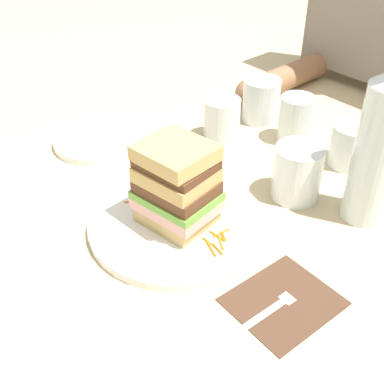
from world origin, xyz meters
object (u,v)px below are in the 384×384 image
knife (110,180)px  water_bottle (379,146)px  sandwich (177,185)px  empty_tumbler_0 (222,119)px  empty_tumbler_2 (351,145)px  fork (272,308)px  main_plate (178,223)px  empty_tumbler_1 (296,119)px  empty_tumbler_3 (261,100)px  napkin_dark (283,301)px  side_plate (97,140)px  juice_glass (297,176)px

knife → water_bottle: water_bottle is taller
sandwich → empty_tumbler_0: bearing=122.8°
sandwich → empty_tumbler_2: bearing=79.3°
fork → empty_tumbler_0: bearing=144.8°
sandwich → water_bottle: 0.31m
main_plate → fork: main_plate is taller
empty_tumbler_2 → knife: bearing=-123.6°
empty_tumbler_1 → empty_tumbler_2: 0.13m
fork → empty_tumbler_1: bearing=126.3°
empty_tumbler_1 → empty_tumbler_3: empty_tumbler_1 is taller
empty_tumbler_0 → empty_tumbler_1: size_ratio=0.91×
napkin_dark → empty_tumbler_1: size_ratio=1.47×
sandwich → knife: sandwich is taller
main_plate → side_plate: size_ratio=1.64×
juice_glass → empty_tumbler_3: size_ratio=1.04×
juice_glass → knife: bearing=-138.7°
water_bottle → empty_tumbler_2: size_ratio=3.62×
empty_tumbler_2 → side_plate: 0.50m
napkin_dark → knife: same height
sandwich → knife: bearing=-176.4°
empty_tumbler_1 → side_plate: size_ratio=0.55×
main_plate → juice_glass: (0.07, 0.21, 0.03)m
sandwich → empty_tumbler_3: sandwich is taller
sandwich → juice_glass: sandwich is taller
water_bottle → empty_tumbler_1: size_ratio=3.07×
fork → empty_tumbler_3: 0.54m
water_bottle → empty_tumbler_1: water_bottle is taller
fork → napkin_dark: bearing=87.1°
empty_tumbler_3 → water_bottle: bearing=-19.3°
side_plate → knife: bearing=-22.3°
napkin_dark → side_plate: (-0.53, 0.04, 0.01)m
empty_tumbler_1 → empty_tumbler_2: bearing=3.5°
empty_tumbler_1 → side_plate: empty_tumbler_1 is taller
main_plate → fork: 0.22m
juice_glass → empty_tumbler_0: bearing=169.8°
fork → empty_tumbler_2: (-0.15, 0.38, 0.04)m
knife → juice_glass: juice_glass is taller
side_plate → fork: bearing=-6.3°
main_plate → water_bottle: water_bottle is taller
water_bottle → empty_tumbler_3: water_bottle is taller
napkin_dark → empty_tumbler_1: (-0.27, 0.35, 0.05)m
knife → empty_tumbler_3: empty_tumbler_3 is taller
main_plate → sandwich: 0.07m
empty_tumbler_2 → empty_tumbler_1: bearing=-176.5°
empty_tumbler_3 → side_plate: size_ratio=0.53×
sandwich → fork: sandwich is taller
napkin_dark → empty_tumbler_1: empty_tumbler_1 is taller
side_plate → water_bottle: bearing=22.9°
main_plate → empty_tumbler_0: bearing=122.7°
empty_tumbler_1 → sandwich: bearing=-80.9°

